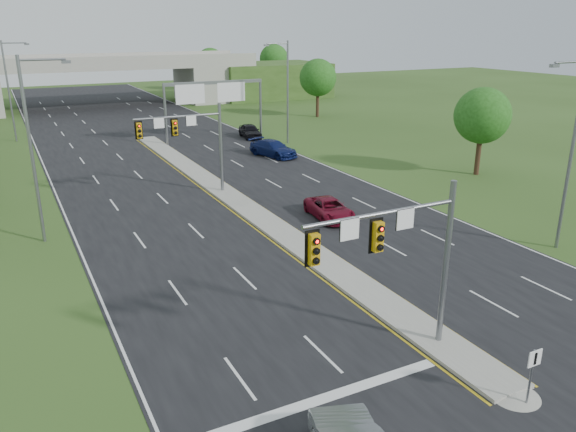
% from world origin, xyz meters
% --- Properties ---
extents(ground, '(240.00, 240.00, 0.00)m').
position_xyz_m(ground, '(0.00, 0.00, 0.00)').
color(ground, '#2F4B1A').
rests_on(ground, ground).
extents(road, '(24.00, 160.00, 0.02)m').
position_xyz_m(road, '(0.00, 35.00, 0.01)').
color(road, black).
rests_on(road, ground).
extents(median, '(2.00, 54.00, 0.16)m').
position_xyz_m(median, '(0.00, 23.00, 0.10)').
color(median, gray).
rests_on(median, road).
extents(median_nose, '(2.00, 2.00, 0.16)m').
position_xyz_m(median_nose, '(0.00, -4.00, 0.10)').
color(median_nose, gray).
rests_on(median_nose, road).
extents(lane_markings, '(23.72, 160.00, 0.01)m').
position_xyz_m(lane_markings, '(-0.60, 28.91, 0.02)').
color(lane_markings, gold).
rests_on(lane_markings, road).
extents(signal_mast_near, '(6.62, 0.60, 7.00)m').
position_xyz_m(signal_mast_near, '(-2.26, -0.07, 4.73)').
color(signal_mast_near, slate).
rests_on(signal_mast_near, ground).
extents(signal_mast_far, '(6.62, 0.60, 7.00)m').
position_xyz_m(signal_mast_far, '(-2.26, 24.93, 4.73)').
color(signal_mast_far, slate).
rests_on(signal_mast_far, ground).
extents(keep_right_sign, '(0.60, 0.13, 2.20)m').
position_xyz_m(keep_right_sign, '(0.00, -4.53, 1.52)').
color(keep_right_sign, slate).
rests_on(keep_right_sign, ground).
extents(sign_gantry, '(11.58, 0.44, 6.67)m').
position_xyz_m(sign_gantry, '(6.68, 44.92, 5.24)').
color(sign_gantry, slate).
rests_on(sign_gantry, ground).
extents(overpass, '(80.00, 14.00, 8.10)m').
position_xyz_m(overpass, '(0.00, 80.00, 3.55)').
color(overpass, gray).
rests_on(overpass, ground).
extents(lightpole_l_mid, '(2.85, 0.25, 11.00)m').
position_xyz_m(lightpole_l_mid, '(-13.30, 20.00, 6.10)').
color(lightpole_l_mid, slate).
rests_on(lightpole_l_mid, ground).
extents(lightpole_l_far, '(2.85, 0.25, 11.00)m').
position_xyz_m(lightpole_l_far, '(-13.30, 55.00, 6.10)').
color(lightpole_l_far, slate).
rests_on(lightpole_l_far, ground).
extents(lightpole_r_near, '(2.85, 0.25, 11.00)m').
position_xyz_m(lightpole_r_near, '(13.30, 5.00, 6.10)').
color(lightpole_r_near, slate).
rests_on(lightpole_r_near, ground).
extents(lightpole_r_far, '(2.85, 0.25, 11.00)m').
position_xyz_m(lightpole_r_far, '(13.30, 40.00, 6.10)').
color(lightpole_r_far, slate).
rests_on(lightpole_r_far, ground).
extents(tree_r_near, '(4.80, 4.80, 7.60)m').
position_xyz_m(tree_r_near, '(22.00, 20.00, 5.18)').
color(tree_r_near, '#382316').
rests_on(tree_r_near, ground).
extents(tree_r_mid, '(5.20, 5.20, 8.12)m').
position_xyz_m(tree_r_mid, '(26.00, 55.00, 5.51)').
color(tree_r_mid, '#382316').
rests_on(tree_r_mid, ground).
extents(tree_back_c, '(5.60, 5.60, 8.32)m').
position_xyz_m(tree_back_c, '(24.00, 94.00, 5.51)').
color(tree_back_c, '#382316').
rests_on(tree_back_c, ground).
extents(tree_back_d, '(6.00, 6.00, 8.85)m').
position_xyz_m(tree_back_d, '(38.00, 94.00, 5.84)').
color(tree_back_d, '#382316').
rests_on(tree_back_d, ground).
extents(car_far_a, '(2.77, 5.02, 1.33)m').
position_xyz_m(car_far_a, '(4.23, 15.70, 0.69)').
color(car_far_a, maroon).
rests_on(car_far_a, road).
extents(car_far_b, '(3.82, 5.94, 1.60)m').
position_xyz_m(car_far_b, '(9.12, 34.66, 0.82)').
color(car_far_b, '#0C174B').
rests_on(car_far_b, road).
extents(car_far_c, '(2.44, 4.86, 1.59)m').
position_xyz_m(car_far_c, '(11.00, 44.76, 0.81)').
color(car_far_c, black).
rests_on(car_far_c, road).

